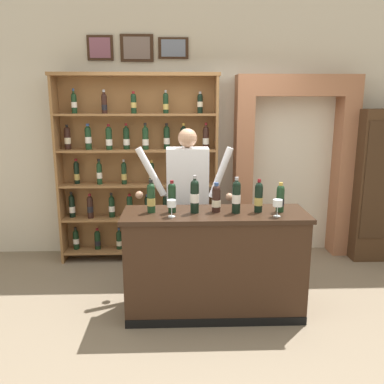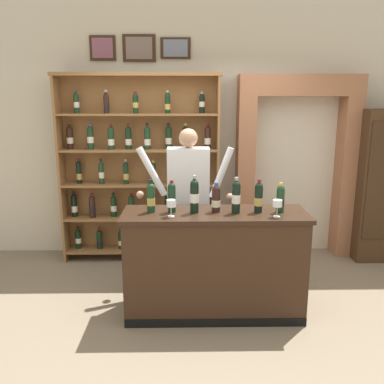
{
  "view_description": "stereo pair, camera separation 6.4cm",
  "coord_description": "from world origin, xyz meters",
  "px_view_note": "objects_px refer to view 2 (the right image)",
  "views": [
    {
      "loc": [
        -0.2,
        -3.52,
        1.99
      ],
      "look_at": [
        -0.07,
        0.14,
        1.15
      ],
      "focal_mm": 37.71,
      "sensor_mm": 36.0,
      "label": 1
    },
    {
      "loc": [
        -0.13,
        -3.52,
        1.99
      ],
      "look_at": [
        -0.07,
        0.14,
        1.15
      ],
      "focal_mm": 37.71,
      "sensor_mm": 36.0,
      "label": 2
    }
  ],
  "objects_px": {
    "tasting_bottle_prosecco": "(216,198)",
    "tasting_bottle_chianti": "(236,196)",
    "wine_shelf": "(140,167)",
    "tasting_counter": "(214,264)",
    "shopkeeper": "(188,191)",
    "tasting_bottle_bianco": "(280,198)",
    "tasting_bottle_brunello": "(259,197)",
    "wine_glass_right": "(277,204)",
    "tasting_bottle_riserva": "(194,195)",
    "tasting_bottle_super_tuscan": "(151,197)",
    "tasting_bottle_rosso": "(172,197)",
    "wine_glass_center": "(171,204)"
  },
  "relations": [
    {
      "from": "tasting_bottle_brunello",
      "to": "tasting_counter",
      "type": "bearing_deg",
      "value": 179.83
    },
    {
      "from": "tasting_counter",
      "to": "tasting_bottle_bianco",
      "type": "xyz_separation_m",
      "value": [
        0.59,
        0.0,
        0.63
      ]
    },
    {
      "from": "wine_shelf",
      "to": "tasting_bottle_brunello",
      "type": "relative_size",
      "value": 7.56
    },
    {
      "from": "tasting_bottle_rosso",
      "to": "tasting_bottle_bianco",
      "type": "bearing_deg",
      "value": -1.01
    },
    {
      "from": "tasting_bottle_brunello",
      "to": "tasting_bottle_bianco",
      "type": "relative_size",
      "value": 1.12
    },
    {
      "from": "wine_shelf",
      "to": "tasting_bottle_brunello",
      "type": "bearing_deg",
      "value": -48.94
    },
    {
      "from": "tasting_bottle_bianco",
      "to": "tasting_bottle_brunello",
      "type": "bearing_deg",
      "value": -179.42
    },
    {
      "from": "tasting_bottle_prosecco",
      "to": "wine_shelf",
      "type": "bearing_deg",
      "value": 121.26
    },
    {
      "from": "shopkeeper",
      "to": "tasting_bottle_super_tuscan",
      "type": "distance_m",
      "value": 0.66
    },
    {
      "from": "tasting_bottle_brunello",
      "to": "wine_glass_right",
      "type": "xyz_separation_m",
      "value": [
        0.14,
        -0.15,
        -0.03
      ]
    },
    {
      "from": "wine_shelf",
      "to": "tasting_counter",
      "type": "height_order",
      "value": "wine_shelf"
    },
    {
      "from": "tasting_bottle_rosso",
      "to": "wine_glass_right",
      "type": "relative_size",
      "value": 1.93
    },
    {
      "from": "wine_shelf",
      "to": "tasting_bottle_super_tuscan",
      "type": "height_order",
      "value": "wine_shelf"
    },
    {
      "from": "shopkeeper",
      "to": "tasting_bottle_chianti",
      "type": "distance_m",
      "value": 0.74
    },
    {
      "from": "wine_glass_right",
      "to": "tasting_bottle_brunello",
      "type": "bearing_deg",
      "value": 131.69
    },
    {
      "from": "shopkeeper",
      "to": "tasting_bottle_prosecco",
      "type": "relative_size",
      "value": 6.33
    },
    {
      "from": "tasting_counter",
      "to": "shopkeeper",
      "type": "xyz_separation_m",
      "value": [
        -0.24,
        0.58,
        0.56
      ]
    },
    {
      "from": "tasting_counter",
      "to": "tasting_bottle_bianco",
      "type": "distance_m",
      "value": 0.86
    },
    {
      "from": "tasting_bottle_chianti",
      "to": "wine_glass_right",
      "type": "height_order",
      "value": "tasting_bottle_chianti"
    },
    {
      "from": "shopkeeper",
      "to": "wine_glass_right",
      "type": "distance_m",
      "value": 1.06
    },
    {
      "from": "tasting_bottle_chianti",
      "to": "tasting_bottle_rosso",
      "type": "bearing_deg",
      "value": 175.61
    },
    {
      "from": "wine_shelf",
      "to": "tasting_bottle_bianco",
      "type": "bearing_deg",
      "value": -44.6
    },
    {
      "from": "wine_glass_right",
      "to": "wine_glass_center",
      "type": "distance_m",
      "value": 0.92
    },
    {
      "from": "wine_shelf",
      "to": "tasting_bottle_chianti",
      "type": "distance_m",
      "value": 1.75
    },
    {
      "from": "tasting_bottle_riserva",
      "to": "tasting_bottle_brunello",
      "type": "relative_size",
      "value": 1.13
    },
    {
      "from": "tasting_counter",
      "to": "wine_glass_center",
      "type": "distance_m",
      "value": 0.74
    },
    {
      "from": "tasting_bottle_riserva",
      "to": "tasting_bottle_chianti",
      "type": "height_order",
      "value": "tasting_bottle_riserva"
    },
    {
      "from": "wine_shelf",
      "to": "wine_glass_right",
      "type": "xyz_separation_m",
      "value": [
        1.36,
        -1.55,
        -0.07
      ]
    },
    {
      "from": "tasting_bottle_brunello",
      "to": "wine_glass_center",
      "type": "xyz_separation_m",
      "value": [
        -0.79,
        -0.13,
        -0.03
      ]
    },
    {
      "from": "tasting_bottle_rosso",
      "to": "tasting_bottle_super_tuscan",
      "type": "bearing_deg",
      "value": 179.45
    },
    {
      "from": "wine_glass_center",
      "to": "tasting_bottle_chianti",
      "type": "bearing_deg",
      "value": 10.31
    },
    {
      "from": "tasting_bottle_brunello",
      "to": "tasting_bottle_bianco",
      "type": "bearing_deg",
      "value": 0.58
    },
    {
      "from": "tasting_bottle_riserva",
      "to": "tasting_bottle_bianco",
      "type": "bearing_deg",
      "value": 0.56
    },
    {
      "from": "wine_glass_right",
      "to": "tasting_bottle_super_tuscan",
      "type": "bearing_deg",
      "value": 171.06
    },
    {
      "from": "tasting_counter",
      "to": "tasting_bottle_super_tuscan",
      "type": "relative_size",
      "value": 5.58
    },
    {
      "from": "tasting_bottle_prosecco",
      "to": "tasting_bottle_brunello",
      "type": "xyz_separation_m",
      "value": [
        0.38,
        -0.02,
        0.01
      ]
    },
    {
      "from": "tasting_bottle_brunello",
      "to": "wine_shelf",
      "type": "bearing_deg",
      "value": 131.06
    },
    {
      "from": "tasting_bottle_super_tuscan",
      "to": "tasting_bottle_bianco",
      "type": "bearing_deg",
      "value": -0.94
    },
    {
      "from": "wine_glass_right",
      "to": "tasting_bottle_chianti",
      "type": "bearing_deg",
      "value": 159.51
    },
    {
      "from": "wine_shelf",
      "to": "tasting_bottle_prosecco",
      "type": "distance_m",
      "value": 1.61
    },
    {
      "from": "tasting_bottle_super_tuscan",
      "to": "tasting_bottle_prosecco",
      "type": "relative_size",
      "value": 1.12
    },
    {
      "from": "tasting_bottle_brunello",
      "to": "wine_glass_right",
      "type": "relative_size",
      "value": 1.99
    },
    {
      "from": "tasting_bottle_rosso",
      "to": "tasting_bottle_bianco",
      "type": "height_order",
      "value": "tasting_bottle_rosso"
    },
    {
      "from": "tasting_bottle_prosecco",
      "to": "tasting_bottle_chianti",
      "type": "height_order",
      "value": "tasting_bottle_chianti"
    },
    {
      "from": "wine_shelf",
      "to": "tasting_bottle_super_tuscan",
      "type": "xyz_separation_m",
      "value": [
        0.25,
        -1.38,
        -0.04
      ]
    },
    {
      "from": "wine_shelf",
      "to": "shopkeeper",
      "type": "relative_size",
      "value": 1.34
    },
    {
      "from": "tasting_bottle_chianti",
      "to": "tasting_counter",
      "type": "bearing_deg",
      "value": 172.04
    },
    {
      "from": "wine_glass_center",
      "to": "tasting_bottle_bianco",
      "type": "bearing_deg",
      "value": 7.65
    },
    {
      "from": "wine_shelf",
      "to": "tasting_bottle_chianti",
      "type": "height_order",
      "value": "wine_shelf"
    },
    {
      "from": "tasting_bottle_brunello",
      "to": "tasting_bottle_bianco",
      "type": "distance_m",
      "value": 0.2
    }
  ]
}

